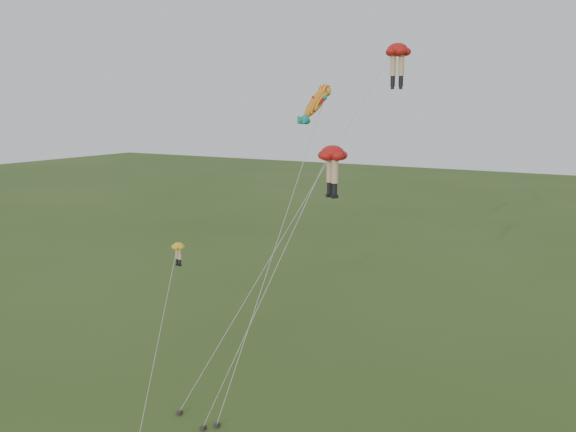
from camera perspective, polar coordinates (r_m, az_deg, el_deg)
The scene contains 5 objects.
ground at distance 39.68m, azimuth -8.34°, elevation -17.48°, with size 300.00×300.00×0.00m, color #304C1B.
legs_kite_red_high at distance 42.27m, azimuth 9.51°, elevation 13.77°, with size 9.62×13.45×21.99m.
legs_kite_red_mid at distance 33.88m, azimuth 3.84°, elevation 4.98°, with size 7.37×4.94×16.07m.
legs_kite_yellow at distance 43.10m, azimuth -9.88°, elevation -3.48°, with size 4.69×9.25×9.09m.
fish_kite at distance 42.14m, azimuth 2.57°, elevation 10.02°, with size 1.89×11.80×19.73m.
Camera 1 is at (22.27, -27.29, 18.25)m, focal length 40.00 mm.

